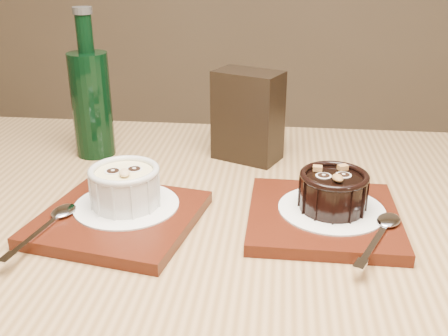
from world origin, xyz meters
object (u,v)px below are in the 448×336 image
object	(u,v)px
table	(205,293)
green_bottle	(91,100)
tray_left	(119,218)
condiment_stand	(248,116)
ramekin_dark	(333,189)
tray_right	(323,217)
ramekin_white	(125,185)

from	to	relation	value
table	green_bottle	size ratio (longest dim) A/B	5.37
table	tray_left	bearing A→B (deg)	-179.48
table	tray_left	size ratio (longest dim) A/B	6.88
green_bottle	condiment_stand	bearing A→B (deg)	4.91
tray_left	condiment_stand	size ratio (longest dim) A/B	1.29
ramekin_dark	condiment_stand	distance (m)	0.23
tray_right	ramekin_white	bearing A→B (deg)	-174.38
ramekin_white	tray_right	world-z (taller)	ramekin_white
ramekin_white	condiment_stand	xyz separation A→B (m)	(0.12, 0.22, 0.03)
table	tray_left	xyz separation A→B (m)	(-0.11, -0.00, 0.10)
ramekin_dark	condiment_stand	size ratio (longest dim) A/B	0.59
condiment_stand	green_bottle	distance (m)	0.25
tray_left	condiment_stand	world-z (taller)	condiment_stand
tray_right	ramekin_dark	bearing A→B (deg)	32.23
tray_left	ramekin_dark	world-z (taller)	ramekin_dark
condiment_stand	ramekin_white	bearing A→B (deg)	-119.65
ramekin_white	tray_left	bearing A→B (deg)	-122.46
ramekin_dark	green_bottle	world-z (taller)	green_bottle
table	tray_right	world-z (taller)	tray_right
tray_right	ramekin_dark	size ratio (longest dim) A/B	2.17
tray_left	ramekin_dark	distance (m)	0.26
ramekin_white	table	bearing A→B (deg)	-34.21
ramekin_dark	green_bottle	xyz separation A→B (m)	(-0.37, 0.17, 0.05)
table	tray_right	distance (m)	0.18
table	tray_left	distance (m)	0.14
table	ramekin_dark	bearing A→B (deg)	18.28
tray_left	tray_right	world-z (taller)	same
tray_right	condiment_stand	world-z (taller)	condiment_stand
tray_left	green_bottle	xyz separation A→B (m)	(-0.12, 0.22, 0.08)
table	tray_right	bearing A→B (deg)	17.21
tray_right	ramekin_dark	distance (m)	0.04
table	ramekin_white	world-z (taller)	ramekin_white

